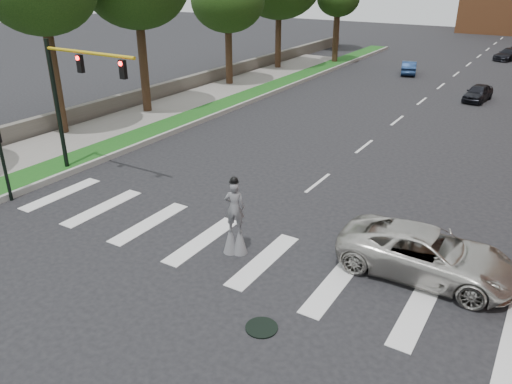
# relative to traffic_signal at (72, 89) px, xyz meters

# --- Properties ---
(ground_plane) EXTENTS (160.00, 160.00, 0.00)m
(ground_plane) POSITION_rel_traffic_signal_xyz_m (9.78, -3.00, -4.15)
(ground_plane) COLOR black
(ground_plane) RESTS_ON ground
(grass_median) EXTENTS (2.00, 60.00, 0.25)m
(grass_median) POSITION_rel_traffic_signal_xyz_m (-1.72, 17.00, -4.03)
(grass_median) COLOR #144815
(grass_median) RESTS_ON ground
(median_curb) EXTENTS (0.20, 60.00, 0.28)m
(median_curb) POSITION_rel_traffic_signal_xyz_m (-0.67, 17.00, -4.01)
(median_curb) COLOR #989893
(median_curb) RESTS_ON ground
(sidewalk_left) EXTENTS (4.00, 60.00, 0.18)m
(sidewalk_left) POSITION_rel_traffic_signal_xyz_m (-4.72, 7.00, -4.06)
(sidewalk_left) COLOR slate
(sidewalk_left) RESTS_ON ground
(stone_wall) EXTENTS (0.50, 56.00, 1.10)m
(stone_wall) POSITION_rel_traffic_signal_xyz_m (-7.22, 19.00, -3.60)
(stone_wall) COLOR #59544C
(stone_wall) RESTS_ON ground
(manhole) EXTENTS (0.90, 0.90, 0.04)m
(manhole) POSITION_rel_traffic_signal_xyz_m (12.78, -5.00, -4.13)
(manhole) COLOR black
(manhole) RESTS_ON ground
(traffic_signal) EXTENTS (5.30, 0.23, 6.20)m
(traffic_signal) POSITION_rel_traffic_signal_xyz_m (0.00, 0.00, 0.00)
(traffic_signal) COLOR black
(traffic_signal) RESTS_ON ground
(secondary_signal) EXTENTS (0.25, 0.21, 3.23)m
(secondary_signal) POSITION_rel_traffic_signal_xyz_m (-0.52, -3.50, -2.20)
(secondary_signal) COLOR black
(secondary_signal) RESTS_ON ground
(stilt_performer) EXTENTS (0.81, 0.67, 2.84)m
(stilt_performer) POSITION_rel_traffic_signal_xyz_m (9.95, -2.05, -3.01)
(stilt_performer) COLOR #301F13
(stilt_performer) RESTS_ON ground
(suv_crossing) EXTENTS (5.56, 2.63, 1.53)m
(suv_crossing) POSITION_rel_traffic_signal_xyz_m (15.87, 0.00, -3.38)
(suv_crossing) COLOR #BBB9B1
(suv_crossing) RESTS_ON ground
(car_near) EXTENTS (1.87, 3.71, 1.21)m
(car_near) POSITION_rel_traffic_signal_xyz_m (13.22, 25.22, -3.54)
(car_near) COLOR black
(car_near) RESTS_ON ground
(car_mid) EXTENTS (2.19, 3.85, 1.20)m
(car_mid) POSITION_rel_traffic_signal_xyz_m (5.97, 32.70, -3.55)
(car_mid) COLOR navy
(car_mid) RESTS_ON ground
(car_far) EXTENTS (2.96, 4.47, 1.20)m
(car_far) POSITION_rel_traffic_signal_xyz_m (12.81, 45.85, -3.55)
(car_far) COLOR black
(car_far) RESTS_ON ground
(tree_3) EXTENTS (5.81, 5.81, 9.15)m
(tree_3) POSITION_rel_traffic_signal_xyz_m (-5.40, 20.03, 2.49)
(tree_3) COLOR #301F13
(tree_3) RESTS_ON ground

